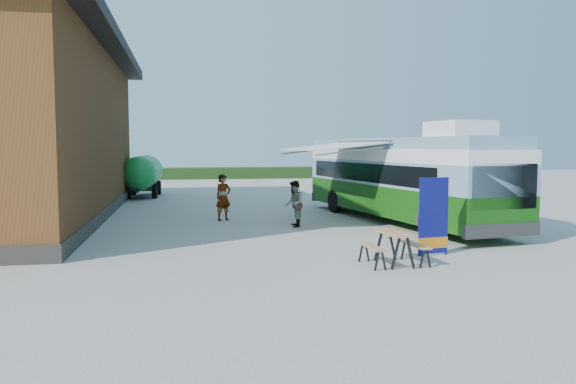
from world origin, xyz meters
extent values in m
plane|color=#BCB7AD|center=(0.00, 0.00, 0.00)|extent=(100.00, 100.00, 0.00)
cube|color=brown|center=(-10.50, 10.00, 3.50)|extent=(8.00, 20.00, 7.00)
cube|color=black|center=(-10.50, 10.00, 7.25)|extent=(9.60, 21.20, 0.50)
cube|color=#332D28|center=(-10.50, 10.00, 0.25)|extent=(8.10, 20.10, 0.50)
cube|color=#264419|center=(8.00, 38.00, 0.50)|extent=(40.00, 3.00, 1.00)
cube|color=#1E5F0F|center=(5.01, 6.04, 0.92)|extent=(4.23, 12.56, 1.13)
cube|color=#739AB4|center=(5.01, 6.04, 1.95)|extent=(4.23, 12.56, 0.92)
cube|color=black|center=(3.68, 6.38, 1.95)|extent=(1.45, 10.18, 0.72)
cube|color=black|center=(6.20, 6.73, 1.95)|extent=(1.45, 10.18, 0.72)
cube|color=white|center=(5.01, 6.04, 2.65)|extent=(4.23, 12.56, 0.46)
cube|color=#739AB4|center=(5.01, 6.04, 3.08)|extent=(4.05, 12.34, 0.41)
cube|color=white|center=(5.54, 2.18, 3.54)|extent=(1.88, 2.06, 0.51)
cube|color=black|center=(5.85, -0.03, 1.80)|extent=(2.30, 0.38, 1.34)
cube|color=#2D2D2D|center=(5.84, 0.02, 0.51)|extent=(2.62, 0.56, 0.41)
cube|color=#2D2D2D|center=(4.17, 12.07, 0.51)|extent=(2.62, 0.56, 0.41)
cylinder|color=black|center=(4.42, 1.81, 0.51)|extent=(0.45, 1.06, 1.03)
cylinder|color=black|center=(6.72, 2.13, 0.51)|extent=(0.45, 1.06, 1.03)
cylinder|color=black|center=(3.36, 9.45, 0.51)|extent=(0.45, 1.06, 1.03)
cylinder|color=black|center=(5.67, 9.77, 0.51)|extent=(0.45, 1.06, 1.03)
cube|color=white|center=(2.33, 6.30, 2.73)|extent=(3.33, 4.76, 0.34)
cube|color=#A5A8AD|center=(3.70, 6.49, 2.93)|extent=(0.80, 4.70, 0.15)
cylinder|color=#A5A8AD|center=(2.59, 4.41, 2.63)|extent=(2.83, 0.44, 0.35)
cylinder|color=#A5A8AD|center=(2.07, 8.19, 2.63)|extent=(2.83, 0.44, 0.35)
cube|color=navy|center=(3.31, -0.73, 1.07)|extent=(0.90, 0.15, 2.14)
cube|color=orange|center=(3.31, -0.73, 0.34)|extent=(0.93, 0.16, 0.30)
cube|color=#A5A8AD|center=(3.31, -0.73, 0.03)|extent=(0.66, 0.27, 0.06)
cylinder|color=#A5A8AD|center=(3.31, -0.71, 1.07)|extent=(0.03, 0.03, 2.14)
cube|color=tan|center=(1.80, -1.71, 0.80)|extent=(0.60, 1.31, 0.04)
cube|color=tan|center=(1.21, -1.73, 0.48)|extent=(0.33, 1.30, 0.04)
cube|color=tan|center=(2.39, -1.68, 0.48)|extent=(0.33, 1.30, 0.04)
cube|color=black|center=(1.63, -2.25, 0.40)|extent=(0.06, 0.06, 0.79)
cube|color=black|center=(2.02, -2.23, 0.40)|extent=(0.06, 0.06, 0.79)
cube|color=black|center=(1.58, -1.18, 0.40)|extent=(0.06, 0.06, 0.79)
cube|color=black|center=(1.97, -1.16, 0.40)|extent=(0.06, 0.06, 0.79)
imported|color=#999999|center=(-1.80, 7.67, 0.93)|extent=(0.81, 0.71, 1.86)
imported|color=#999999|center=(0.64, 5.29, 0.86)|extent=(0.75, 0.91, 1.72)
cylinder|color=#198A37|center=(-5.70, 19.48, 1.46)|extent=(2.14, 4.42, 1.95)
sphere|color=#198A37|center=(-5.79, 17.31, 1.46)|extent=(1.95, 1.95, 1.95)
sphere|color=#198A37|center=(-5.61, 21.65, 1.46)|extent=(1.95, 1.95, 1.95)
cube|color=black|center=(-5.70, 19.48, 0.60)|extent=(1.50, 4.61, 0.22)
cube|color=black|center=(-5.82, 16.66, 0.54)|extent=(0.19, 1.31, 0.11)
cylinder|color=black|center=(-6.52, 18.21, 0.43)|extent=(0.31, 0.88, 0.87)
cylinder|color=black|center=(-5.00, 18.15, 0.43)|extent=(0.31, 0.88, 0.87)
cylinder|color=black|center=(-6.40, 20.81, 0.43)|extent=(0.31, 0.88, 0.87)
cylinder|color=black|center=(-4.88, 20.75, 0.43)|extent=(0.31, 0.88, 0.87)
camera|label=1|loc=(-3.40, -14.91, 2.97)|focal=35.00mm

